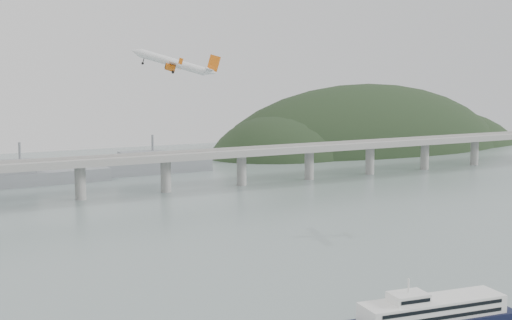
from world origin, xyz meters
TOP-DOWN VIEW (x-y plane):
  - ground at (0.00, 0.00)m, footprint 900.00×900.00m
  - bridge at (-1.15, 200.00)m, footprint 800.00×22.00m
  - headland at (285.18, 331.75)m, footprint 365.00×155.00m
  - ferry at (2.00, -39.19)m, footprint 80.56×21.89m
  - airliner at (-16.04, 95.14)m, footprint 35.44×33.21m

SIDE VIEW (x-z plane):
  - headland at x=285.18m, z-range -97.34..58.66m
  - ground at x=0.00m, z-range 0.00..0.00m
  - ferry at x=2.00m, z-range -3.48..11.74m
  - bridge at x=-1.15m, z-range 5.70..29.60m
  - airliner at x=-16.04m, z-range 66.33..79.41m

